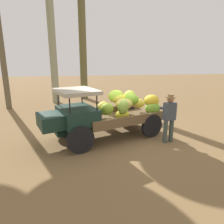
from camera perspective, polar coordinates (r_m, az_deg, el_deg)
ground_plane at (r=7.96m, az=1.65°, el=-6.21°), size 60.00×60.00×0.00m
truck at (r=7.31m, az=-2.35°, el=-0.14°), size 4.66×2.91×1.87m
farmer at (r=7.21m, az=15.81°, el=-0.93°), size 0.53×0.49×1.70m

